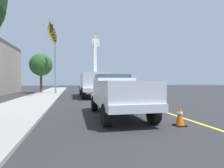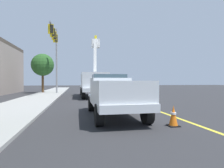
{
  "view_description": "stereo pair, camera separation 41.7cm",
  "coord_description": "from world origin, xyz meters",
  "px_view_note": "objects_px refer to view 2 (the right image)",
  "views": [
    {
      "loc": [
        -18.66,
        4.55,
        1.68
      ],
      "look_at": [
        0.2,
        0.88,
        1.4
      ],
      "focal_mm": 29.54,
      "sensor_mm": 36.0,
      "label": 1
    },
    {
      "loc": [
        -18.73,
        4.14,
        1.68
      ],
      "look_at": [
        0.2,
        0.88,
        1.4
      ],
      "focal_mm": 29.54,
      "sensor_mm": 36.0,
      "label": 2
    }
  ],
  "objects_px": {
    "utility_bucket_truck": "(93,82)",
    "traffic_cone_mid_front": "(104,91)",
    "traffic_signal_mast": "(55,45)",
    "traffic_cone_leading": "(173,116)",
    "passing_minivan": "(125,86)",
    "service_pickup_truck": "(114,93)"
  },
  "relations": [
    {
      "from": "service_pickup_truck",
      "to": "passing_minivan",
      "type": "bearing_deg",
      "value": -15.21
    },
    {
      "from": "utility_bucket_truck",
      "to": "traffic_cone_mid_front",
      "type": "height_order",
      "value": "utility_bucket_truck"
    },
    {
      "from": "utility_bucket_truck",
      "to": "passing_minivan",
      "type": "xyz_separation_m",
      "value": [
        7.63,
        -5.51,
        -0.64
      ]
    },
    {
      "from": "traffic_cone_leading",
      "to": "utility_bucket_truck",
      "type": "bearing_deg",
      "value": 8.41
    },
    {
      "from": "traffic_cone_leading",
      "to": "passing_minivan",
      "type": "bearing_deg",
      "value": -9.02
    },
    {
      "from": "utility_bucket_truck",
      "to": "traffic_signal_mast",
      "type": "bearing_deg",
      "value": 55.53
    },
    {
      "from": "utility_bucket_truck",
      "to": "passing_minivan",
      "type": "distance_m",
      "value": 9.43
    },
    {
      "from": "traffic_cone_leading",
      "to": "traffic_signal_mast",
      "type": "xyz_separation_m",
      "value": [
        17.01,
        6.46,
        5.69
      ]
    },
    {
      "from": "traffic_cone_leading",
      "to": "traffic_signal_mast",
      "type": "distance_m",
      "value": 19.07
    },
    {
      "from": "passing_minivan",
      "to": "traffic_signal_mast",
      "type": "height_order",
      "value": "traffic_signal_mast"
    },
    {
      "from": "service_pickup_truck",
      "to": "traffic_cone_mid_front",
      "type": "distance_m",
      "value": 15.83
    },
    {
      "from": "traffic_cone_mid_front",
      "to": "passing_minivan",
      "type": "bearing_deg",
      "value": -45.62
    },
    {
      "from": "traffic_cone_leading",
      "to": "traffic_cone_mid_front",
      "type": "bearing_deg",
      "value": 0.85
    },
    {
      "from": "traffic_cone_leading",
      "to": "traffic_signal_mast",
      "type": "relative_size",
      "value": 0.09
    },
    {
      "from": "traffic_signal_mast",
      "to": "traffic_cone_leading",
      "type": "bearing_deg",
      "value": -159.22
    },
    {
      "from": "traffic_cone_mid_front",
      "to": "traffic_signal_mast",
      "type": "relative_size",
      "value": 0.1
    },
    {
      "from": "utility_bucket_truck",
      "to": "traffic_cone_leading",
      "type": "xyz_separation_m",
      "value": [
        -14.0,
        -2.07,
        -1.23
      ]
    },
    {
      "from": "passing_minivan",
      "to": "traffic_signal_mast",
      "type": "distance_m",
      "value": 12.05
    },
    {
      "from": "traffic_signal_mast",
      "to": "service_pickup_truck",
      "type": "bearing_deg",
      "value": -162.57
    },
    {
      "from": "utility_bucket_truck",
      "to": "traffic_cone_mid_front",
      "type": "relative_size",
      "value": 9.57
    },
    {
      "from": "traffic_cone_mid_front",
      "to": "traffic_signal_mast",
      "type": "height_order",
      "value": "traffic_signal_mast"
    },
    {
      "from": "passing_minivan",
      "to": "traffic_cone_mid_front",
      "type": "xyz_separation_m",
      "value": [
        -3.62,
        3.7,
        -0.55
      ]
    }
  ]
}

